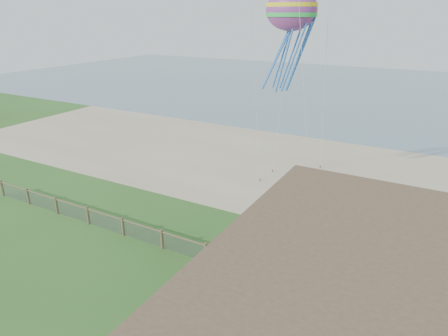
# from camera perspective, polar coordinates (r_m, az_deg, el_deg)

# --- Properties ---
(ground) EXTENTS (160.00, 160.00, 0.00)m
(ground) POSITION_cam_1_polar(r_m,az_deg,el_deg) (19.06, -12.80, -22.03)
(ground) COLOR #2B511C
(ground) RESTS_ON ground
(sand_beach) EXTENTS (72.00, 20.00, 0.02)m
(sand_beach) POSITION_cam_1_polar(r_m,az_deg,el_deg) (35.80, 10.91, -0.31)
(sand_beach) COLOR tan
(sand_beach) RESTS_ON ground
(ocean) EXTENTS (160.00, 68.00, 0.02)m
(ocean) POSITION_cam_1_polar(r_m,az_deg,el_deg) (77.61, 21.63, 10.17)
(ocean) COLOR slate
(ocean) RESTS_ON ground
(chainlink_fence) EXTENTS (36.20, 0.20, 1.25)m
(chainlink_fence) POSITION_cam_1_polar(r_m,az_deg,el_deg) (22.45, -2.61, -12.19)
(chainlink_fence) COLOR brown
(chainlink_fence) RESTS_ON ground
(picnic_table) EXTENTS (2.25, 1.84, 0.85)m
(picnic_table) POSITION_cam_1_polar(r_m,az_deg,el_deg) (19.40, 12.29, -19.37)
(picnic_table) COLOR #51392E
(picnic_table) RESTS_ON ground
(octopus_kite) EXTENTS (3.61, 2.59, 7.33)m
(octopus_kite) POSITION_cam_1_polar(r_m,az_deg,el_deg) (29.15, 9.36, 17.70)
(octopus_kite) COLOR #EB4325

